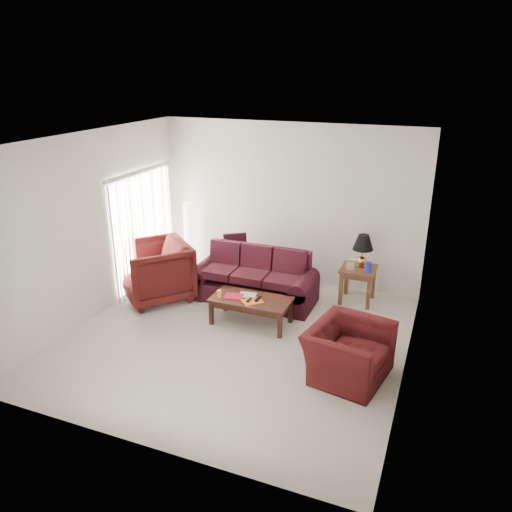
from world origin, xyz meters
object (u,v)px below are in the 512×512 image
(end_table, at_px, (357,285))
(sofa, at_px, (253,276))
(coffee_table, at_px, (251,311))
(armchair_left, at_px, (156,271))
(armchair_right, at_px, (348,352))
(floor_lamp, at_px, (189,237))

(end_table, bearing_deg, sofa, -160.13)
(sofa, xyz_separation_m, coffee_table, (0.30, -0.82, -0.23))
(armchair_left, bearing_deg, coffee_table, 34.23)
(end_table, relative_size, armchair_right, 0.58)
(floor_lamp, distance_m, armchair_left, 1.38)
(sofa, distance_m, floor_lamp, 1.88)
(armchair_right, height_order, coffee_table, armchair_right)
(end_table, height_order, coffee_table, end_table)
(end_table, bearing_deg, armchair_left, -160.28)
(floor_lamp, bearing_deg, armchair_right, -33.49)
(armchair_left, bearing_deg, end_table, 61.24)
(armchair_left, xyz_separation_m, coffee_table, (1.92, -0.25, -0.30))
(sofa, bearing_deg, armchair_left, -161.07)
(end_table, xyz_separation_m, floor_lamp, (-3.42, 0.17, 0.40))
(sofa, bearing_deg, floor_lamp, 154.18)
(end_table, bearing_deg, floor_lamp, 177.19)
(coffee_table, bearing_deg, armchair_left, 177.60)
(end_table, distance_m, coffee_table, 2.03)
(floor_lamp, xyz_separation_m, coffee_table, (1.99, -1.61, -0.50))
(sofa, distance_m, coffee_table, 0.90)
(armchair_left, relative_size, coffee_table, 0.91)
(floor_lamp, relative_size, coffee_table, 1.13)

